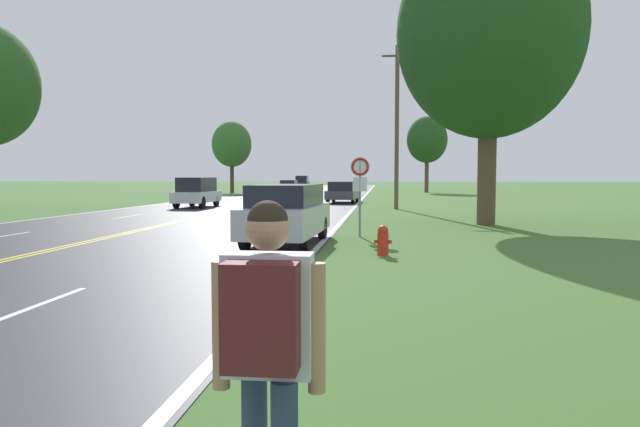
# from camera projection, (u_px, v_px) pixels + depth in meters

# --- Properties ---
(hitchhiker_person) EXTENTS (0.60, 0.43, 1.78)m
(hitchhiker_person) POSITION_uv_depth(u_px,v_px,m) (267.00, 334.00, 2.94)
(hitchhiker_person) COLOR navy
(hitchhiker_person) RESTS_ON ground
(fire_hydrant) EXTENTS (0.43, 0.27, 0.73)m
(fire_hydrant) POSITION_uv_depth(u_px,v_px,m) (383.00, 240.00, 13.68)
(fire_hydrant) COLOR red
(fire_hydrant) RESTS_ON ground
(traffic_sign) EXTENTS (0.60, 0.10, 2.50)m
(traffic_sign) POSITION_uv_depth(u_px,v_px,m) (360.00, 177.00, 17.81)
(traffic_sign) COLOR gray
(traffic_sign) RESTS_ON ground
(utility_pole_midground) EXTENTS (1.80, 0.24, 9.37)m
(utility_pole_midground) POSITION_uv_depth(u_px,v_px,m) (397.00, 125.00, 32.76)
(utility_pole_midground) COLOR brown
(utility_pole_midground) RESTS_ON ground
(tree_mid_treeline) EXTENTS (7.10, 7.10, 11.53)m
(tree_mid_treeline) POSITION_uv_depth(u_px,v_px,m) (489.00, 33.00, 21.88)
(tree_mid_treeline) COLOR brown
(tree_mid_treeline) RESTS_ON ground
(tree_right_cluster) EXTENTS (4.72, 4.72, 8.90)m
(tree_right_cluster) POSITION_uv_depth(u_px,v_px,m) (427.00, 140.00, 66.65)
(tree_right_cluster) COLOR brown
(tree_right_cluster) RESTS_ON ground
(tree_far_back) EXTENTS (4.56, 4.56, 8.23)m
(tree_far_back) POSITION_uv_depth(u_px,v_px,m) (232.00, 144.00, 65.89)
(tree_far_back) COLOR #473828
(tree_far_back) RESTS_ON ground
(car_silver_suv_approaching) EXTENTS (2.00, 4.76, 1.67)m
(car_silver_suv_approaching) POSITION_uv_depth(u_px,v_px,m) (287.00, 212.00, 15.97)
(car_silver_suv_approaching) COLOR black
(car_silver_suv_approaching) RESTS_ON ground
(car_white_suv_mid_near) EXTENTS (1.87, 4.34, 1.83)m
(car_white_suv_mid_near) POSITION_uv_depth(u_px,v_px,m) (197.00, 192.00, 34.71)
(car_white_suv_mid_near) COLOR black
(car_white_suv_mid_near) RESTS_ON ground
(car_dark_grey_van_mid_far) EXTENTS (2.18, 4.88, 1.53)m
(car_dark_grey_van_mid_far) POSITION_uv_depth(u_px,v_px,m) (343.00, 191.00, 40.67)
(car_dark_grey_van_mid_far) COLOR black
(car_dark_grey_van_mid_far) RESTS_ON ground
(car_champagne_sedan_receding) EXTENTS (1.95, 4.74, 1.45)m
(car_champagne_sedan_receding) POSITION_uv_depth(u_px,v_px,m) (289.00, 186.00, 68.13)
(car_champagne_sedan_receding) COLOR black
(car_champagne_sedan_receding) RESTS_ON ground
(car_dark_green_van_distant) EXTENTS (2.00, 4.11, 1.99)m
(car_dark_green_van_distant) POSITION_uv_depth(u_px,v_px,m) (302.00, 182.00, 85.99)
(car_dark_green_van_distant) COLOR black
(car_dark_green_van_distant) RESTS_ON ground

